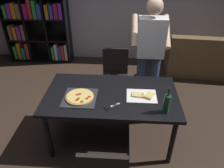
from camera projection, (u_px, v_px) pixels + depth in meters
ground_plane at (111, 137)px, 3.03m from camera, size 12.00×12.00×0.00m
dining_table at (111, 99)px, 2.66m from camera, size 1.64×0.91×0.75m
chair_far_side at (115, 73)px, 3.53m from camera, size 0.42×0.42×0.90m
couch at (208, 59)px, 4.42m from camera, size 1.76×0.98×0.85m
bookshelf at (36, 21)px, 4.62m from camera, size 1.40×0.35×1.95m
person_serving_pizza at (150, 52)px, 3.05m from camera, size 0.55×0.54×1.75m
pepperoni_pizza_on_tray at (80, 97)px, 2.54m from camera, size 0.40×0.40×0.04m
pizza_slices_on_towel at (142, 96)px, 2.57m from camera, size 0.36×0.28×0.03m
wine_bottle at (167, 103)px, 2.27m from camera, size 0.07×0.07×0.32m
kitchen_scissors at (110, 107)px, 2.40m from camera, size 0.19×0.15×0.01m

